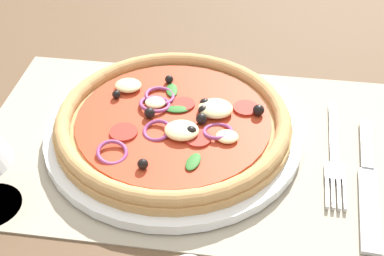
{
  "coord_description": "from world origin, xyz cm",
  "views": [
    {
      "loc": [
        -5.82,
        47.81,
        42.46
      ],
      "look_at": [
        0.99,
        0.0,
        2.57
      ],
      "focal_mm": 51.66,
      "sensor_mm": 36.0,
      "label": 1
    }
  ],
  "objects_px": {
    "plate": "(174,132)",
    "pizza": "(174,120)",
    "knife": "(368,181)",
    "fork": "(334,157)"
  },
  "relations": [
    {
      "from": "plate",
      "to": "pizza",
      "type": "relative_size",
      "value": 1.09
    },
    {
      "from": "plate",
      "to": "knife",
      "type": "bearing_deg",
      "value": 167.56
    },
    {
      "from": "pizza",
      "to": "plate",
      "type": "bearing_deg",
      "value": 15.85
    },
    {
      "from": "pizza",
      "to": "fork",
      "type": "bearing_deg",
      "value": 175.66
    },
    {
      "from": "plate",
      "to": "knife",
      "type": "xyz_separation_m",
      "value": [
        -0.22,
        0.05,
        -0.0
      ]
    },
    {
      "from": "fork",
      "to": "knife",
      "type": "distance_m",
      "value": 0.05
    },
    {
      "from": "knife",
      "to": "pizza",
      "type": "bearing_deg",
      "value": -98.78
    },
    {
      "from": "knife",
      "to": "plate",
      "type": "bearing_deg",
      "value": -98.74
    },
    {
      "from": "plate",
      "to": "fork",
      "type": "height_order",
      "value": "plate"
    },
    {
      "from": "fork",
      "to": "knife",
      "type": "height_order",
      "value": "knife"
    }
  ]
}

